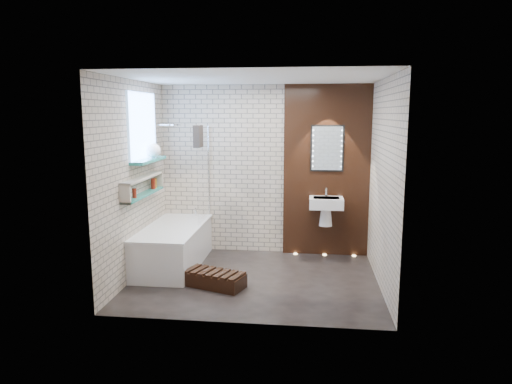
# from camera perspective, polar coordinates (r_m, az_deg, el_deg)

# --- Properties ---
(ground) EXTENTS (3.20, 3.20, 0.00)m
(ground) POSITION_cam_1_polar(r_m,az_deg,el_deg) (6.26, -0.16, -10.66)
(ground) COLOR black
(ground) RESTS_ON ground
(room_shell) EXTENTS (3.24, 3.20, 2.60)m
(room_shell) POSITION_cam_1_polar(r_m,az_deg,el_deg) (5.94, -0.17, 1.19)
(room_shell) COLOR #B4A58F
(room_shell) RESTS_ON ground
(walnut_panel) EXTENTS (1.30, 0.06, 2.60)m
(walnut_panel) POSITION_cam_1_polar(r_m,az_deg,el_deg) (7.16, 8.61, 2.52)
(walnut_panel) COLOR black
(walnut_panel) RESTS_ON ground
(clerestory_window) EXTENTS (0.18, 1.00, 0.94)m
(clerestory_window) POSITION_cam_1_polar(r_m,az_deg,el_deg) (6.59, -13.58, 7.00)
(clerestory_window) COLOR #7FADE0
(clerestory_window) RESTS_ON room_shell
(display_niche) EXTENTS (0.14, 1.30, 0.26)m
(display_niche) POSITION_cam_1_polar(r_m,az_deg,el_deg) (6.46, -13.62, 0.70)
(display_niche) COLOR #238076
(display_niche) RESTS_ON room_shell
(bathtub) EXTENTS (0.79, 1.74, 0.70)m
(bathtub) POSITION_cam_1_polar(r_m,az_deg,el_deg) (6.83, -10.03, -6.50)
(bathtub) COLOR white
(bathtub) RESTS_ON ground
(bath_screen) EXTENTS (0.01, 0.78, 1.40)m
(bath_screen) POSITION_cam_1_polar(r_m,az_deg,el_deg) (6.96, -6.44, 2.20)
(bath_screen) COLOR white
(bath_screen) RESTS_ON bathtub
(towel) EXTENTS (0.09, 0.24, 0.31)m
(towel) POSITION_cam_1_polar(r_m,az_deg,el_deg) (6.63, -7.09, 6.77)
(towel) COLOR black
(towel) RESTS_ON bath_screen
(shower_head) EXTENTS (0.18, 0.18, 0.02)m
(shower_head) POSITION_cam_1_polar(r_m,az_deg,el_deg) (7.07, -9.87, 8.09)
(shower_head) COLOR silver
(shower_head) RESTS_ON room_shell
(washbasin) EXTENTS (0.50, 0.36, 0.58)m
(washbasin) POSITION_cam_1_polar(r_m,az_deg,el_deg) (7.05, 8.56, -1.80)
(washbasin) COLOR white
(washbasin) RESTS_ON walnut_panel
(led_mirror) EXTENTS (0.50, 0.02, 0.70)m
(led_mirror) POSITION_cam_1_polar(r_m,az_deg,el_deg) (7.09, 8.69, 5.29)
(led_mirror) COLOR black
(led_mirror) RESTS_ON walnut_panel
(walnut_step) EXTENTS (0.84, 0.58, 0.17)m
(walnut_step) POSITION_cam_1_polar(r_m,az_deg,el_deg) (6.03, -5.11, -10.66)
(walnut_step) COLOR black
(walnut_step) RESTS_ON ground
(niche_bottles) EXTENTS (0.06, 0.87, 0.15)m
(niche_bottles) POSITION_cam_1_polar(r_m,az_deg,el_deg) (6.58, -13.21, 0.59)
(niche_bottles) COLOR maroon
(niche_bottles) RESTS_ON display_niche
(sill_vases) EXTENTS (0.20, 0.20, 0.20)m
(sill_vases) POSITION_cam_1_polar(r_m,az_deg,el_deg) (6.75, -12.42, 4.98)
(sill_vases) COLOR white
(sill_vases) RESTS_ON clerestory_window
(floor_uplights) EXTENTS (0.96, 0.06, 0.01)m
(floor_uplights) POSITION_cam_1_polar(r_m,az_deg,el_deg) (7.37, 8.38, -7.59)
(floor_uplights) COLOR #FFD899
(floor_uplights) RESTS_ON ground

